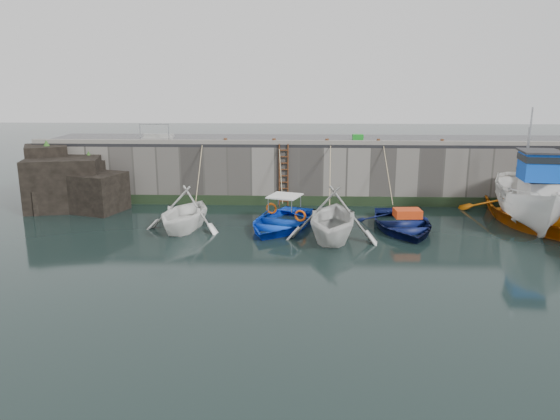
{
  "coord_description": "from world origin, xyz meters",
  "views": [
    {
      "loc": [
        -1.14,
        -17.59,
        6.55
      ],
      "look_at": [
        -1.96,
        4.09,
        1.2
      ],
      "focal_mm": 35.0,
      "sensor_mm": 36.0,
      "label": 1
    }
  ],
  "objects_px": {
    "boat_near_blacktrim": "(332,239)",
    "boat_far_orange": "(532,211)",
    "bollard_a": "(225,141)",
    "bollard_e": "(442,142)",
    "boat_near_navy": "(402,229)",
    "ladder": "(284,175)",
    "bollard_c": "(327,141)",
    "bollard_d": "(378,142)",
    "boat_near_white": "(185,229)",
    "bollard_b": "(274,141)",
    "fish_crate": "(358,137)",
    "boat_far_white": "(531,202)",
    "boat_near_blue": "(281,227)"
  },
  "relations": [
    {
      "from": "boat_near_blacktrim",
      "to": "boat_near_navy",
      "type": "bearing_deg",
      "value": 33.61
    },
    {
      "from": "boat_far_white",
      "to": "bollard_d",
      "type": "height_order",
      "value": "boat_far_white"
    },
    {
      "from": "boat_near_blacktrim",
      "to": "fish_crate",
      "type": "height_order",
      "value": "fish_crate"
    },
    {
      "from": "boat_near_blacktrim",
      "to": "bollard_b",
      "type": "relative_size",
      "value": 16.78
    },
    {
      "from": "boat_near_white",
      "to": "bollard_d",
      "type": "bearing_deg",
      "value": 40.34
    },
    {
      "from": "ladder",
      "to": "bollard_d",
      "type": "relative_size",
      "value": 11.43
    },
    {
      "from": "bollard_c",
      "to": "boat_near_blacktrim",
      "type": "bearing_deg",
      "value": -89.98
    },
    {
      "from": "boat_near_blacktrim",
      "to": "bollard_c",
      "type": "distance_m",
      "value": 6.99
    },
    {
      "from": "boat_far_orange",
      "to": "bollard_a",
      "type": "bearing_deg",
      "value": 167.87
    },
    {
      "from": "ladder",
      "to": "bollard_c",
      "type": "xyz_separation_m",
      "value": [
        2.2,
        0.34,
        1.71
      ]
    },
    {
      "from": "boat_near_navy",
      "to": "bollard_a",
      "type": "xyz_separation_m",
      "value": [
        -8.33,
        4.6,
        3.3
      ]
    },
    {
      "from": "ladder",
      "to": "boat_near_blue",
      "type": "distance_m",
      "value": 4.43
    },
    {
      "from": "boat_near_blacktrim",
      "to": "boat_near_navy",
      "type": "height_order",
      "value": "boat_near_blacktrim"
    },
    {
      "from": "ladder",
      "to": "bollard_a",
      "type": "bearing_deg",
      "value": 173.62
    },
    {
      "from": "boat_near_blacktrim",
      "to": "boat_far_orange",
      "type": "xyz_separation_m",
      "value": [
        9.3,
        3.03,
        0.51
      ]
    },
    {
      "from": "boat_near_navy",
      "to": "boat_far_orange",
      "type": "distance_m",
      "value": 6.36
    },
    {
      "from": "bollard_a",
      "to": "bollard_c",
      "type": "bearing_deg",
      "value": 0.0
    },
    {
      "from": "bollard_a",
      "to": "bollard_d",
      "type": "xyz_separation_m",
      "value": [
        7.8,
        0.0,
        0.0
      ]
    },
    {
      "from": "boat_near_blacktrim",
      "to": "bollard_d",
      "type": "height_order",
      "value": "bollard_d"
    },
    {
      "from": "fish_crate",
      "to": "boat_near_blue",
      "type": "bearing_deg",
      "value": -124.6
    },
    {
      "from": "fish_crate",
      "to": "bollard_d",
      "type": "relative_size",
      "value": 2.03
    },
    {
      "from": "ladder",
      "to": "bollard_d",
      "type": "xyz_separation_m",
      "value": [
        4.8,
        0.34,
        1.71
      ]
    },
    {
      "from": "boat_near_blacktrim",
      "to": "bollard_d",
      "type": "distance_m",
      "value": 7.45
    },
    {
      "from": "bollard_d",
      "to": "bollard_e",
      "type": "distance_m",
      "value": 3.2
    },
    {
      "from": "bollard_c",
      "to": "boat_near_blue",
      "type": "bearing_deg",
      "value": -116.17
    },
    {
      "from": "ladder",
      "to": "bollard_c",
      "type": "relative_size",
      "value": 11.43
    },
    {
      "from": "ladder",
      "to": "boat_far_orange",
      "type": "bearing_deg",
      "value": -13.64
    },
    {
      "from": "boat_near_white",
      "to": "boat_far_white",
      "type": "bearing_deg",
      "value": 15.89
    },
    {
      "from": "boat_near_white",
      "to": "bollard_d",
      "type": "xyz_separation_m",
      "value": [
        8.98,
        4.97,
        3.3
      ]
    },
    {
      "from": "ladder",
      "to": "boat_near_navy",
      "type": "xyz_separation_m",
      "value": [
        5.33,
        -4.26,
        -1.59
      ]
    },
    {
      "from": "boat_near_navy",
      "to": "bollard_a",
      "type": "bearing_deg",
      "value": 147.13
    },
    {
      "from": "fish_crate",
      "to": "bollard_c",
      "type": "bearing_deg",
      "value": -133.87
    },
    {
      "from": "boat_near_blacktrim",
      "to": "bollard_a",
      "type": "distance_m",
      "value": 8.71
    },
    {
      "from": "bollard_b",
      "to": "bollard_e",
      "type": "height_order",
      "value": "same"
    },
    {
      "from": "bollard_a",
      "to": "bollard_e",
      "type": "relative_size",
      "value": 1.0
    },
    {
      "from": "boat_near_blacktrim",
      "to": "boat_far_orange",
      "type": "distance_m",
      "value": 9.79
    },
    {
      "from": "bollard_b",
      "to": "ladder",
      "type": "bearing_deg",
      "value": -33.86
    },
    {
      "from": "boat_far_orange",
      "to": "bollard_c",
      "type": "relative_size",
      "value": 27.04
    },
    {
      "from": "ladder",
      "to": "bollard_e",
      "type": "bearing_deg",
      "value": 2.4
    },
    {
      "from": "boat_near_white",
      "to": "bollard_e",
      "type": "bearing_deg",
      "value": 33.58
    },
    {
      "from": "boat_near_white",
      "to": "bollard_e",
      "type": "height_order",
      "value": "bollard_e"
    },
    {
      "from": "bollard_e",
      "to": "boat_near_navy",
      "type": "bearing_deg",
      "value": -120.14
    },
    {
      "from": "bollard_d",
      "to": "fish_crate",
      "type": "bearing_deg",
      "value": 111.93
    },
    {
      "from": "boat_near_blue",
      "to": "bollard_c",
      "type": "bearing_deg",
      "value": 83.06
    },
    {
      "from": "boat_near_navy",
      "to": "boat_far_white",
      "type": "xyz_separation_m",
      "value": [
        5.81,
        0.83,
        1.07
      ]
    },
    {
      "from": "boat_near_blue",
      "to": "bollard_e",
      "type": "bearing_deg",
      "value": 48.44
    },
    {
      "from": "boat_near_white",
      "to": "bollard_a",
      "type": "bearing_deg",
      "value": 88.0
    },
    {
      "from": "boat_near_navy",
      "to": "boat_far_orange",
      "type": "xyz_separation_m",
      "value": [
        6.17,
        1.47,
        0.51
      ]
    },
    {
      "from": "boat_near_blacktrim",
      "to": "fish_crate",
      "type": "relative_size",
      "value": 8.29
    },
    {
      "from": "ladder",
      "to": "boat_far_white",
      "type": "bearing_deg",
      "value": -17.1
    }
  ]
}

